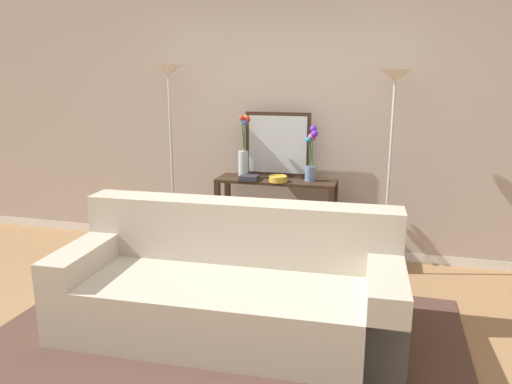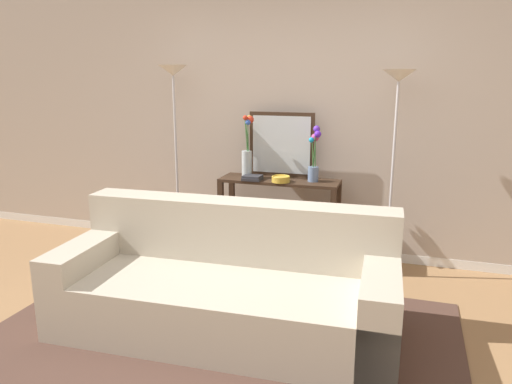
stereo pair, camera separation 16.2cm
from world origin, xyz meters
name	(u,v)px [view 2 (the right image)]	position (x,y,z in m)	size (l,w,h in m)	color
ground_plane	(218,363)	(0.00, 0.00, -0.01)	(16.00, 16.00, 0.02)	#9E754C
back_wall	(299,112)	(0.00, 2.18, 1.43)	(12.00, 0.15, 2.87)	white
area_rug	(219,338)	(-0.09, 0.25, 0.01)	(3.23, 2.08, 0.01)	#51382D
couch	(227,288)	(-0.10, 0.42, 0.31)	(2.39, 1.06, 0.88)	#BCB29E
console_table	(279,206)	(-0.09, 1.80, 0.56)	(1.14, 0.36, 0.82)	#382619
floor_lamp_left	(174,108)	(-1.14, 1.74, 1.48)	(0.28, 0.28, 1.88)	silver
floor_lamp_right	(396,117)	(0.94, 1.74, 1.44)	(0.28, 0.28, 1.83)	silver
wall_mirror	(281,145)	(-0.11, 1.95, 1.13)	(0.64, 0.02, 0.62)	#382619
vase_tall_flowers	(247,153)	(-0.41, 1.78, 1.06)	(0.12, 0.11, 0.60)	silver
vase_short_flowers	(314,157)	(0.24, 1.82, 1.05)	(0.11, 0.12, 0.52)	#6B84AD
fruit_bowl	(281,179)	(-0.05, 1.70, 0.85)	(0.17, 0.17, 0.06)	gold
book_stack	(252,178)	(-0.33, 1.70, 0.84)	(0.18, 0.16, 0.04)	#2D2D33
book_row_under_console	(247,251)	(-0.42, 1.80, 0.06)	(0.28, 0.17, 0.13)	maroon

